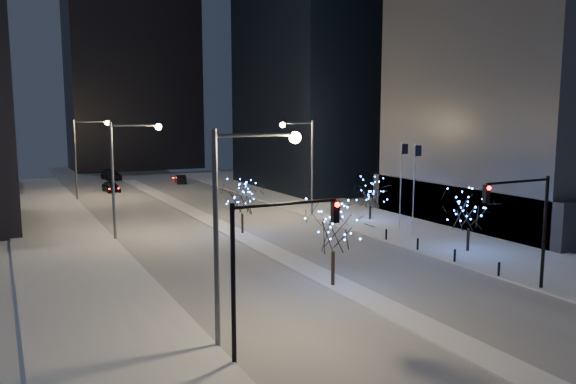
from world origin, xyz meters
TOP-DOWN VIEW (x-y plane):
  - ground at (0.00, 0.00)m, footprint 160.00×160.00m
  - road at (0.00, 35.00)m, footprint 20.00×130.00m
  - median at (0.00, 30.00)m, footprint 2.00×80.00m
  - east_sidewalk at (15.00, 20.00)m, footprint 10.00×90.00m
  - west_sidewalk at (-14.00, 20.00)m, footprint 8.00×90.00m
  - midrise_block at (34.00, 18.00)m, footprint 30.00×22.00m
  - plinth at (34.00, 18.00)m, footprint 30.00×24.00m
  - horizon_block at (6.00, 92.00)m, footprint 24.00×14.00m
  - street_lamp_w_near at (-8.94, 2.00)m, footprint 4.40×0.56m
  - street_lamp_w_mid at (-8.94, 27.00)m, footprint 4.40×0.56m
  - street_lamp_w_far at (-8.94, 52.00)m, footprint 4.40×0.56m
  - street_lamp_east at (10.08, 30.00)m, footprint 3.90×0.56m
  - traffic_signal_west at (-8.44, -0.00)m, footprint 5.26×0.43m
  - traffic_signal_east at (8.94, 1.00)m, footprint 5.26×0.43m
  - flagpoles at (13.37, 17.25)m, footprint 1.35×2.60m
  - bollards at (10.20, 10.00)m, footprint 0.16×12.16m
  - car_near at (-4.86, 57.88)m, footprint 2.14×4.52m
  - car_mid at (6.47, 63.03)m, footprint 2.07×4.19m
  - car_far at (-2.21, 72.94)m, footprint 2.86×5.81m
  - holiday_tree_median_near at (-0.50, 7.31)m, footprint 4.25×4.25m
  - holiday_tree_median_far at (0.50, 24.09)m, footprint 4.74×4.74m
  - holiday_tree_plaza_near at (13.43, 9.98)m, footprint 5.02×5.02m
  - holiday_tree_plaza_far at (14.41, 24.19)m, footprint 4.57×4.57m

SIDE VIEW (x-z plane):
  - ground at x=0.00m, z-range 0.00..0.00m
  - road at x=0.00m, z-range 0.00..0.02m
  - median at x=0.00m, z-range 0.00..0.15m
  - east_sidewalk at x=15.00m, z-range 0.00..0.15m
  - west_sidewalk at x=-14.00m, z-range 0.00..0.15m
  - bollards at x=10.20m, z-range 0.15..1.05m
  - car_mid at x=6.47m, z-range 0.00..1.32m
  - car_near at x=-4.86m, z-range 0.00..1.49m
  - car_far at x=-2.21m, z-range 0.00..1.62m
  - plinth at x=34.00m, z-range 0.00..4.00m
  - holiday_tree_plaza_far at x=14.41m, z-range 0.67..4.82m
  - holiday_tree_median_far at x=0.50m, z-range 0.86..5.69m
  - holiday_tree_plaza_near at x=13.43m, z-range 0.87..5.77m
  - holiday_tree_median_near at x=-0.50m, z-range 1.04..6.58m
  - traffic_signal_west at x=-8.44m, z-range 1.26..8.26m
  - traffic_signal_east at x=8.94m, z-range 1.26..8.26m
  - flagpoles at x=13.37m, z-range 0.80..8.80m
  - street_lamp_east at x=10.08m, z-range 1.45..11.45m
  - street_lamp_w_near at x=-8.94m, z-range 1.50..11.50m
  - street_lamp_w_mid at x=-8.94m, z-range 1.50..11.50m
  - street_lamp_w_far at x=-8.94m, z-range 1.50..11.50m
  - midrise_block at x=34.00m, z-range 0.00..30.00m
  - horizon_block at x=6.00m, z-range 0.00..42.00m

